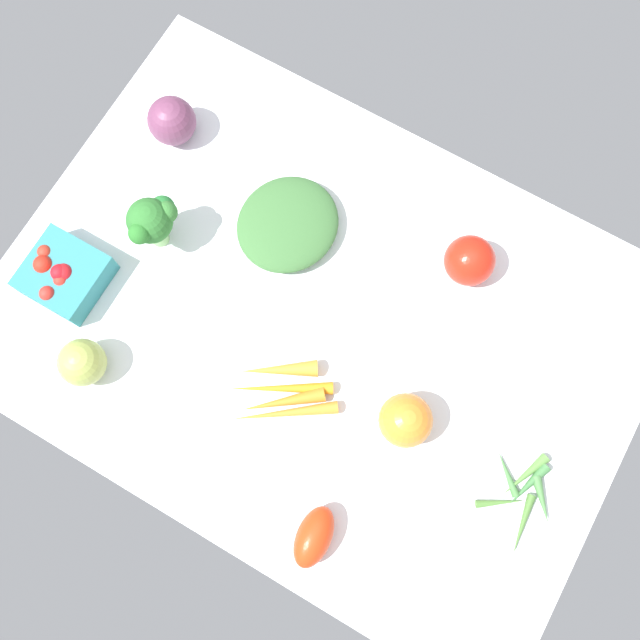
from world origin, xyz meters
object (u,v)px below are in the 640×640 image
red_onion_near_basket (172,121)px  bell_pepper_red (470,261)px  heirloom_tomato_green (82,362)px  okra_pile (524,493)px  carrot_bunch (282,392)px  leafy_greens_clump (288,224)px  heirloom_tomato_orange (406,420)px  broccoli_head (152,221)px  roma_tomato (314,537)px  berry_basket (64,275)px

red_onion_near_basket → bell_pepper_red: bearing=-177.1°
red_onion_near_basket → heirloom_tomato_green: (-10.43, 42.24, -0.37)cm
okra_pile → carrot_bunch: carrot_bunch is taller
leafy_greens_clump → bell_pepper_red: (-29.21, -8.58, 1.87)cm
heirloom_tomato_orange → leafy_greens_clump: bearing=-30.9°
broccoli_head → heirloom_tomato_orange: size_ratio=1.39×
roma_tomato → carrot_bunch: roma_tomato is taller
heirloom_tomato_orange → heirloom_tomato_green: heirloom_tomato_orange is taller
bell_pepper_red → broccoli_head: broccoli_head is taller
leafy_greens_clump → heirloom_tomato_orange: bearing=149.1°
heirloom_tomato_orange → heirloom_tomato_green: bearing=19.6°
broccoli_head → red_onion_near_basket: bearing=-64.1°
leafy_greens_clump → broccoli_head: size_ratio=1.53×
carrot_bunch → berry_basket: bearing=1.8°
leafy_greens_clump → berry_basket: (27.08, 25.96, 0.65)cm
bell_pepper_red → heirloom_tomato_green: bearing=45.0°
leafy_greens_clump → okra_pile: bearing=159.9°
carrot_bunch → red_onion_near_basket: bearing=-37.6°
carrot_bunch → okra_pile: bearing=-172.7°
berry_basket → roma_tomato: bearing=164.8°
heirloom_tomato_orange → berry_basket: 59.79cm
okra_pile → red_onion_near_basket: (79.69, -25.35, 3.38)cm
broccoli_head → carrot_bunch: size_ratio=0.66×
roma_tomato → leafy_greens_clump: bearing=28.3°
bell_pepper_red → roma_tomato: bearing=89.4°
okra_pile → roma_tomato: 32.87cm
heirloom_tomato_orange → heirloom_tomato_green: 51.10cm
bell_pepper_red → red_onion_near_basket: 55.53cm
red_onion_near_basket → okra_pile: bearing=162.4°
berry_basket → heirloom_tomato_orange: bearing=-173.6°
leafy_greens_clump → heirloom_tomato_green: heirloom_tomato_green is taller
leafy_greens_clump → bell_pepper_red: size_ratio=2.14×
roma_tomato → broccoli_head: 54.99cm
heirloom_tomato_orange → heirloom_tomato_green: (48.15, 17.11, -0.41)cm
bell_pepper_red → leafy_greens_clump: bearing=16.4°
carrot_bunch → berry_basket: size_ratio=1.47×
roma_tomato → broccoli_head: broccoli_head is taller
red_onion_near_basket → heirloom_tomato_green: bearing=103.9°
carrot_bunch → berry_basket: berry_basket is taller
okra_pile → heirloom_tomato_orange: heirloom_tomato_orange is taller
berry_basket → bell_pepper_red: bearing=-148.5°
roma_tomato → bell_pepper_red: bearing=-7.2°
roma_tomato → berry_basket: bearing=68.2°
heirloom_tomato_orange → bell_pepper_red: bearing=-83.6°
broccoli_head → roma_tomato: bearing=147.8°
berry_basket → red_onion_near_basket: size_ratio=1.44×
heirloom_tomato_orange → broccoli_head: bearing=-8.4°
bell_pepper_red → berry_basket: bearing=31.5°
okra_pile → red_onion_near_basket: size_ratio=1.94×
broccoli_head → red_onion_near_basket: (8.60, -17.74, -3.50)cm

